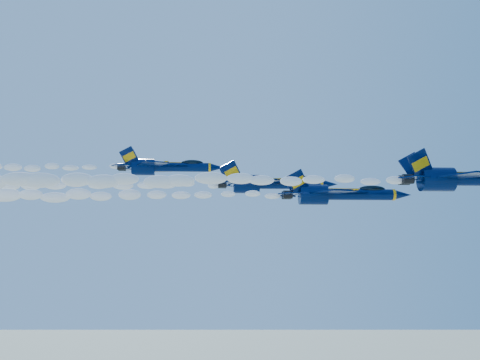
{
  "coord_description": "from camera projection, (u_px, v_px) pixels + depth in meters",
  "views": [
    {
      "loc": [
        -11.32,
        -79.65,
        144.27
      ],
      "look_at": [
        -5.58,
        -1.64,
        152.45
      ],
      "focal_mm": 45.0,
      "sensor_mm": 36.0,
      "label": 1
    }
  ],
  "objects": [
    {
      "name": "jet_third",
      "position": [
        270.0,
        183.0,
        82.02
      ],
      "size": [
        16.5,
        13.54,
        6.13
      ],
      "color": "#000F38"
    },
    {
      "name": "jet_lead",
      "position": [
        467.0,
        179.0,
        68.64
      ],
      "size": [
        17.9,
        14.68,
        6.65
      ],
      "color": "#000F38"
    },
    {
      "name": "jet_fourth",
      "position": [
        165.0,
        167.0,
        92.21
      ],
      "size": [
        16.3,
        13.37,
        6.06
      ],
      "color": "#000F38"
    },
    {
      "name": "jet_second",
      "position": [
        339.0,
        194.0,
        74.0
      ],
      "size": [
        16.15,
        13.25,
        6.0
      ],
      "color": "#000F38"
    },
    {
      "name": "smoke_trail_jet_second",
      "position": [
        60.0,
        196.0,
        71.5
      ],
      "size": [
        53.59,
        1.93,
        1.74
      ],
      "primitive_type": "ellipsoid",
      "color": "white"
    },
    {
      "name": "smoke_trail_jet_third",
      "position": [
        16.0,
        185.0,
        79.5
      ],
      "size": [
        53.59,
        1.97,
        1.77
      ],
      "primitive_type": "ellipsoid",
      "color": "white"
    },
    {
      "name": "smoke_trail_jet_lead",
      "position": [
        164.0,
        180.0,
        66.08
      ],
      "size": [
        53.59,
        2.14,
        1.92
      ],
      "primitive_type": "ellipsoid",
      "color": "white"
    }
  ]
}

